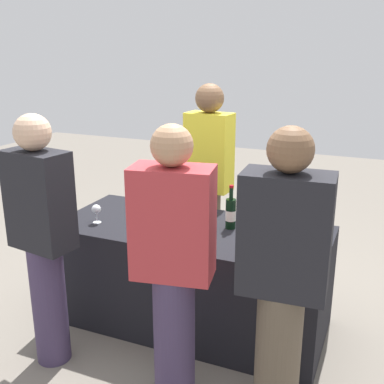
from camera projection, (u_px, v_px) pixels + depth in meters
ground_plane at (192, 320)px, 3.44m from camera, size 12.00×12.00×0.00m
tasting_table at (192, 275)px, 3.34m from camera, size 1.85×0.82×0.73m
wine_bottle_0 at (187, 203)px, 3.37m from camera, size 0.07×0.07×0.31m
wine_bottle_1 at (231, 213)px, 3.18m from camera, size 0.07×0.07×0.30m
wine_bottle_2 at (278, 216)px, 3.11m from camera, size 0.07×0.07×0.31m
wine_bottle_3 at (303, 223)px, 2.99m from camera, size 0.08×0.08×0.31m
wine_glass_0 at (96, 210)px, 3.28m from camera, size 0.06×0.06×0.13m
wine_glass_1 at (168, 218)px, 3.09m from camera, size 0.07×0.07×0.15m
wine_glass_2 at (286, 231)px, 2.88m from camera, size 0.07×0.07×0.14m
ice_bucket at (273, 229)px, 2.95m from camera, size 0.24×0.24×0.18m
server_pouring at (209, 178)px, 3.75m from camera, size 0.37×0.23×1.64m
guest_0 at (43, 235)px, 2.79m from camera, size 0.41×0.26×1.56m
guest_1 at (173, 264)px, 2.43m from camera, size 0.44×0.30×1.56m
guest_2 at (282, 279)px, 2.26m from camera, size 0.43×0.25×1.58m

